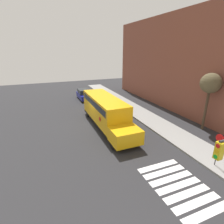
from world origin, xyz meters
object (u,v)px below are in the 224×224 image
parked_car (84,94)px  tree_near_sidewalk (210,84)px  stop_sign (218,146)px  school_bus (106,110)px

parked_car → tree_near_sidewalk: (16.56, 8.81, 4.00)m
parked_car → tree_near_sidewalk: size_ratio=0.74×
stop_sign → tree_near_sidewalk: size_ratio=0.44×
parked_car → stop_sign: stop_sign is taller
stop_sign → school_bus: bearing=-154.0°
school_bus → parked_car: school_bus is taller
school_bus → stop_sign: school_bus is taller
school_bus → parked_car: size_ratio=2.42×
stop_sign → tree_near_sidewalk: 7.43m
parked_car → school_bus: bearing=-1.9°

